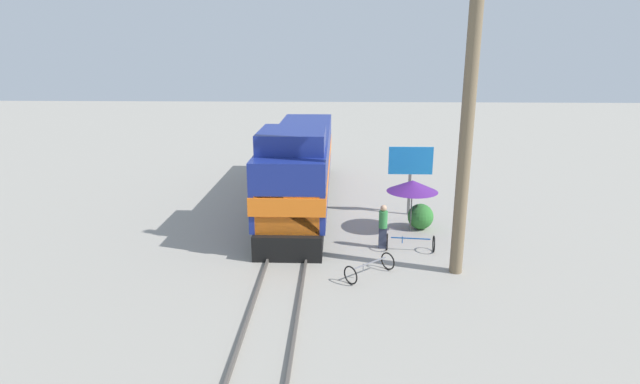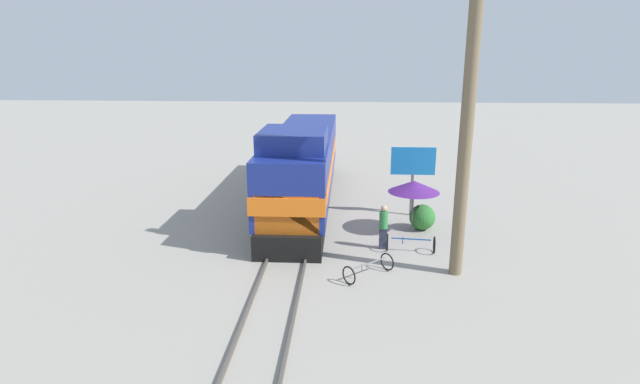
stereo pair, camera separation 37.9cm
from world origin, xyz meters
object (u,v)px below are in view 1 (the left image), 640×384
Objects in this scene: utility_pole at (469,104)px; billboard_sign at (411,165)px; bicycle_spare at (370,268)px; person_bystander at (383,225)px; locomotive at (301,168)px; bicycle at (410,243)px; vendor_umbrella at (412,186)px.

utility_pole reaches higher than billboard_sign.
person_bystander is at bearing 124.07° from bicycle_spare.
locomotive is 7.75m from bicycle.
bicycle_spare is at bearing -30.31° from bicycle.
locomotive is 8.06× the size of bicycle.
utility_pole is 5.73m from vendor_umbrella.
locomotive is 5.46m from billboard_sign.
billboard_sign is (0.24, 2.42, 0.39)m from vendor_umbrella.
billboard_sign reaches higher than bicycle.
vendor_umbrella is 1.26× the size of bicycle_spare.
locomotive is 8.99m from bicycle_spare.
billboard_sign is (5.29, -1.29, 0.48)m from locomotive.
billboard_sign reaches higher than bicycle_spare.
bicycle_spare is (-2.28, -7.02, -2.11)m from billboard_sign.
vendor_umbrella is at bearing 114.15° from bicycle_spare.
utility_pole reaches higher than person_bystander.
bicycle_spare is at bearing -70.13° from locomotive.
bicycle_spare is (-2.04, -4.59, -1.73)m from vendor_umbrella.
utility_pole is 3.58× the size of billboard_sign.
vendor_umbrella is 5.32m from bicycle_spare.
bicycle is (4.74, -5.91, -1.63)m from locomotive.
locomotive reaches higher than vendor_umbrella.
person_bystander is 0.94× the size of bicycle.
billboard_sign is at bearing 84.41° from vendor_umbrella.
person_bystander is (-1.38, -1.94, -1.08)m from vendor_umbrella.
vendor_umbrella is at bearing 54.55° from person_bystander.
utility_pole is at bearing -75.71° from vendor_umbrella.
bicycle is (-0.55, -4.62, -2.11)m from billboard_sign.
locomotive is 1.30× the size of utility_pole.
person_bystander is 2.82m from bicycle_spare.
bicycle_spare is at bearing -114.00° from vendor_umbrella.
bicycle is at bearing 102.28° from bicycle_spare.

